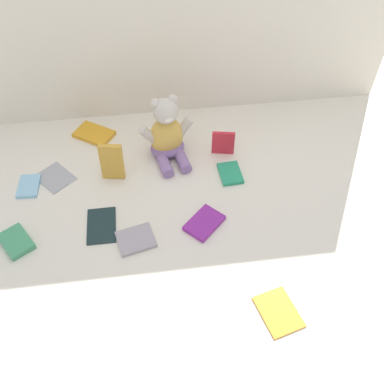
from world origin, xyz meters
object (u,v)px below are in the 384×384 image
object	(u,v)px
book_case_1	(204,223)
book_case_5	(16,242)
book_case_3	(29,186)
book_case_8	(136,239)
book_case_7	(55,177)
book_case_4	(230,173)
book_case_9	(279,311)
book_case_0	(101,225)
teddy_bear	(167,135)
book_case_2	(223,143)
book_case_6	(112,162)
book_case_10	(94,134)

from	to	relation	value
book_case_1	book_case_5	size ratio (longest dim) A/B	1.10
book_case_3	book_case_8	xyz separation A→B (m)	(0.33, -0.26, 0.00)
book_case_7	book_case_3	bearing A→B (deg)	-17.77
book_case_4	book_case_9	distance (m)	0.50
book_case_0	book_case_3	size ratio (longest dim) A/B	1.39
book_case_1	book_case_3	bearing A→B (deg)	-156.79
teddy_bear	book_case_3	distance (m)	0.48
book_case_2	book_case_9	size ratio (longest dim) A/B	0.76
book_case_5	book_case_6	world-z (taller)	book_case_6
book_case_2	book_case_3	xyz separation A→B (m)	(-0.65, -0.08, -0.04)
book_case_0	book_case_10	distance (m)	0.42
book_case_3	book_case_4	bearing A→B (deg)	0.97
book_case_3	book_case_6	size ratio (longest dim) A/B	0.72
book_case_7	book_case_8	distance (m)	0.38
book_case_6	book_case_7	world-z (taller)	book_case_6
teddy_bear	book_case_7	size ratio (longest dim) A/B	1.99
book_case_5	book_case_7	size ratio (longest dim) A/B	0.90
book_case_3	teddy_bear	bearing A→B (deg)	15.54
book_case_1	book_case_10	xyz separation A→B (m)	(-0.34, 0.45, -0.00)
book_case_6	book_case_8	distance (m)	0.28
book_case_10	book_case_8	bearing A→B (deg)	48.87
book_case_3	book_case_4	size ratio (longest dim) A/B	0.98
book_case_10	book_case_7	bearing A→B (deg)	1.50
book_case_0	book_case_9	xyz separation A→B (m)	(0.46, -0.34, -0.00)
book_case_4	book_case_2	bearing A→B (deg)	-89.65
book_case_1	book_case_4	bearing A→B (deg)	104.72
book_case_4	book_case_8	size ratio (longest dim) A/B	0.93
teddy_bear	book_case_1	distance (m)	0.34
teddy_bear	book_case_3	xyz separation A→B (m)	(-0.46, -0.10, -0.08)
teddy_bear	book_case_10	distance (m)	0.30
book_case_3	book_case_8	size ratio (longest dim) A/B	0.91
book_case_8	book_case_1	bearing A→B (deg)	-94.26
book_case_4	book_case_3	bearing A→B (deg)	-5.92
book_case_3	book_case_5	distance (m)	0.22
book_case_7	book_case_10	distance (m)	0.23
book_case_2	book_case_10	size ratio (longest dim) A/B	0.70
book_case_1	book_case_4	size ratio (longest dim) A/B	1.18
book_case_2	book_case_7	distance (m)	0.57
book_case_7	book_case_8	bearing A→B (deg)	91.86
book_case_5	book_case_7	distance (m)	0.27
book_case_1	book_case_9	world-z (taller)	book_case_1
book_case_1	book_case_8	size ratio (longest dim) A/B	1.09
book_case_6	book_case_8	bearing A→B (deg)	-68.05
book_case_8	book_case_6	bearing A→B (deg)	-1.01
teddy_bear	book_case_5	xyz separation A→B (m)	(-0.47, -0.32, -0.08)
book_case_6	book_case_9	xyz separation A→B (m)	(0.41, -0.54, -0.06)
book_case_5	book_case_10	bearing A→B (deg)	31.54
book_case_9	book_case_5	bearing A→B (deg)	141.64
teddy_bear	book_case_10	bearing A→B (deg)	141.95
teddy_bear	book_case_5	distance (m)	0.58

